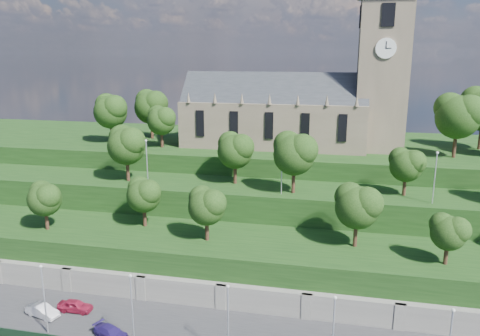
% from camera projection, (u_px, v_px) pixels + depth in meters
% --- Properties ---
extents(retaining_wall, '(160.00, 2.10, 5.00)m').
position_uv_depth(retaining_wall, '(264.00, 306.00, 54.65)').
color(retaining_wall, slate).
rests_on(retaining_wall, ground).
extents(embankment_lower, '(160.00, 12.00, 8.00)m').
position_uv_depth(embankment_lower, '(272.00, 271.00, 60.01)').
color(embankment_lower, '#153411').
rests_on(embankment_lower, ground).
extents(embankment_upper, '(160.00, 10.00, 12.00)m').
position_uv_depth(embankment_upper, '(283.00, 227.00, 69.97)').
color(embankment_upper, '#153411').
rests_on(embankment_upper, ground).
extents(hilltop, '(160.00, 32.00, 15.00)m').
position_uv_depth(hilltop, '(297.00, 181.00, 89.54)').
color(hilltop, '#153411').
rests_on(hilltop, ground).
extents(church, '(38.60, 12.35, 27.60)m').
position_uv_depth(church, '(302.00, 104.00, 81.97)').
color(church, brown).
rests_on(church, hilltop).
extents(trees_lower, '(66.81, 8.55, 7.96)m').
position_uv_depth(trees_lower, '(276.00, 206.00, 58.04)').
color(trees_lower, '#331E14').
rests_on(trees_lower, embankment_lower).
extents(trees_upper, '(62.43, 8.60, 8.83)m').
position_uv_depth(trees_upper, '(307.00, 153.00, 65.54)').
color(trees_upper, '#331E14').
rests_on(trees_upper, embankment_upper).
extents(trees_hilltop, '(73.67, 16.09, 10.84)m').
position_uv_depth(trees_hilltop, '(334.00, 111.00, 80.24)').
color(trees_hilltop, '#331E14').
rests_on(trees_hilltop, hilltop).
extents(lamp_posts_promenade, '(60.36, 0.36, 7.91)m').
position_uv_depth(lamp_posts_promenade, '(228.00, 316.00, 45.11)').
color(lamp_posts_promenade, '#B2B2B7').
rests_on(lamp_posts_promenade, promenade).
extents(lamp_posts_upper, '(40.36, 0.36, 7.00)m').
position_uv_depth(lamp_posts_upper, '(282.00, 166.00, 64.71)').
color(lamp_posts_upper, '#B2B2B7').
rests_on(lamp_posts_upper, embankment_upper).
extents(car_left, '(4.09, 1.73, 1.38)m').
position_uv_depth(car_left, '(75.00, 306.00, 54.34)').
color(car_left, maroon).
rests_on(car_left, promenade).
extents(car_middle, '(4.40, 2.44, 1.37)m').
position_uv_depth(car_middle, '(42.00, 311.00, 53.28)').
color(car_middle, '#B9B8BE').
rests_on(car_middle, promenade).
extents(car_right, '(4.57, 3.15, 1.23)m').
position_uv_depth(car_right, '(111.00, 332.00, 49.28)').
color(car_right, navy).
rests_on(car_right, promenade).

